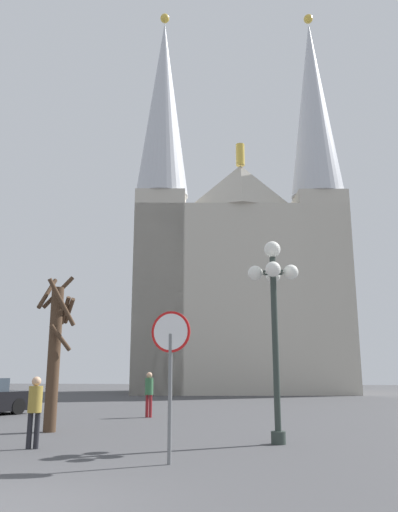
% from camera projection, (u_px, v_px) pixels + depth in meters
% --- Properties ---
extents(cathedral, '(17.87, 12.45, 32.54)m').
position_uv_depth(cathedral, '(239.00, 267.00, 41.84)').
color(cathedral, '#BCB5A5').
rests_on(cathedral, ground).
extents(stop_sign, '(0.82, 0.19, 2.93)m').
position_uv_depth(stop_sign, '(170.00, 354.00, 10.09)').
color(stop_sign, slate).
rests_on(stop_sign, ground).
extents(street_lamp, '(1.32, 1.32, 5.11)m').
position_uv_depth(street_lamp, '(274.00, 299.00, 13.08)').
color(street_lamp, '#2D3833').
rests_on(street_lamp, ground).
extents(bare_tree, '(1.29, 1.30, 4.72)m').
position_uv_depth(bare_tree, '(55.00, 349.00, 15.23)').
color(bare_tree, '#473323').
rests_on(bare_tree, ground).
extents(pedestrian_walking, '(0.32, 0.32, 1.69)m').
position_uv_depth(pedestrian_walking, '(149.00, 390.00, 19.52)').
color(pedestrian_walking, maroon).
rests_on(pedestrian_walking, ground).
extents(pedestrian_standing, '(0.32, 0.32, 1.61)m').
position_uv_depth(pedestrian_standing, '(35.00, 405.00, 11.76)').
color(pedestrian_standing, black).
rests_on(pedestrian_standing, ground).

